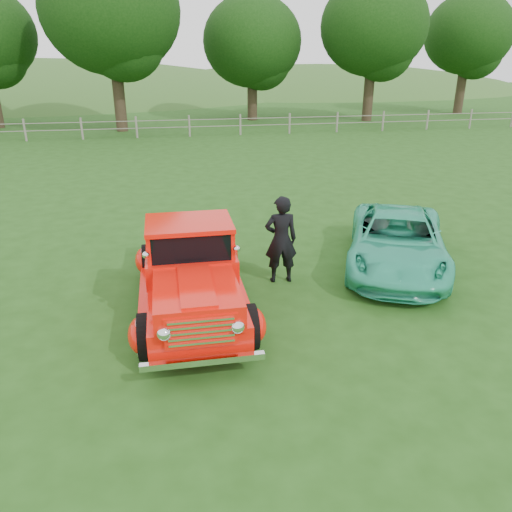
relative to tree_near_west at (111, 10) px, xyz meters
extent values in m
plane|color=#1E4512|center=(4.00, -25.00, -6.80)|extent=(140.00, 140.00, 0.00)
ellipsoid|color=#315820|center=(-14.00, 33.00, -11.75)|extent=(84.00, 60.00, 18.00)
ellipsoid|color=#315820|center=(24.00, 37.00, -10.65)|extent=(72.00, 52.00, 14.00)
cube|color=gray|center=(4.00, -3.00, -6.25)|extent=(48.00, 0.04, 0.04)
cube|color=gray|center=(4.00, -3.00, -5.85)|extent=(48.00, 0.04, 0.04)
cylinder|color=black|center=(0.00, 0.00, -4.38)|extent=(0.70, 0.70, 4.84)
ellipsoid|color=black|center=(0.00, 0.00, 0.02)|extent=(8.00, 8.00, 7.20)
cylinder|color=black|center=(9.00, 4.00, -4.93)|extent=(0.70, 0.70, 3.74)
ellipsoid|color=black|center=(9.00, 4.00, -1.53)|extent=(6.80, 6.80, 6.12)
cylinder|color=black|center=(17.00, 2.00, -4.60)|extent=(0.70, 0.70, 4.40)
ellipsoid|color=black|center=(17.00, 2.00, -0.60)|extent=(7.20, 7.20, 6.48)
cylinder|color=black|center=(26.00, 5.00, -4.71)|extent=(0.70, 0.70, 4.18)
ellipsoid|color=black|center=(26.00, 5.00, -0.91)|extent=(6.60, 6.60, 5.94)
cylinder|color=black|center=(1.84, -25.82, -6.42)|extent=(0.24, 0.76, 0.76)
cylinder|color=black|center=(3.50, -25.83, -6.42)|extent=(0.24, 0.76, 0.76)
cylinder|color=black|center=(1.85, -22.72, -6.42)|extent=(0.24, 0.76, 0.76)
cylinder|color=black|center=(3.51, -22.73, -6.42)|extent=(0.24, 0.76, 0.76)
cube|color=red|center=(2.67, -24.28, -6.22)|extent=(1.57, 4.61, 0.44)
ellipsoid|color=red|center=(1.77, -25.82, -6.38)|extent=(0.42, 0.75, 0.54)
ellipsoid|color=red|center=(3.57, -25.83, -6.38)|extent=(0.42, 0.75, 0.54)
ellipsoid|color=red|center=(1.78, -22.72, -6.38)|extent=(0.42, 0.75, 0.54)
ellipsoid|color=red|center=(3.58, -22.73, -6.38)|extent=(0.42, 0.75, 0.54)
cube|color=red|center=(2.67, -25.83, -5.83)|extent=(1.34, 1.60, 0.42)
cube|color=red|center=(2.67, -24.38, -5.81)|extent=(1.60, 1.36, 0.44)
cube|color=black|center=(2.67, -24.38, -5.34)|extent=(1.45, 1.13, 0.50)
cube|color=red|center=(2.67, -24.38, -5.06)|extent=(1.52, 1.23, 0.08)
cube|color=red|center=(2.68, -22.93, -5.85)|extent=(1.19, 1.95, 0.45)
cube|color=white|center=(2.66, -26.64, -5.95)|extent=(1.06, 0.10, 0.50)
cube|color=white|center=(2.66, -26.74, -6.38)|extent=(1.81, 0.11, 0.10)
cube|color=white|center=(2.68, -21.86, -6.38)|extent=(1.71, 0.11, 0.10)
imported|color=#2DB58B|center=(7.35, -23.14, -6.17)|extent=(3.73, 4.97, 1.25)
imported|color=black|center=(4.60, -23.39, -5.86)|extent=(0.70, 0.48, 1.88)
camera|label=1|loc=(2.28, -32.85, -2.25)|focal=35.00mm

